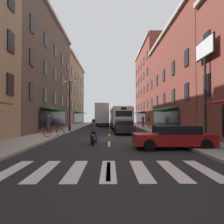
% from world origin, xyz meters
% --- Properties ---
extents(ground_plane, '(34.80, 80.00, 0.10)m').
position_xyz_m(ground_plane, '(0.00, 0.00, -0.05)').
color(ground_plane, black).
extents(lane_centre_dashes, '(0.14, 73.90, 0.01)m').
position_xyz_m(lane_centre_dashes, '(0.00, -0.25, 0.00)').
color(lane_centre_dashes, '#DBCC4C').
rests_on(lane_centre_dashes, ground).
extents(crosswalk_near, '(7.10, 2.80, 0.01)m').
position_xyz_m(crosswalk_near, '(0.00, -10.00, 0.00)').
color(crosswalk_near, silver).
rests_on(crosswalk_near, ground).
extents(sidewalk_left, '(3.00, 80.00, 0.14)m').
position_xyz_m(sidewalk_left, '(-5.90, 0.00, 0.07)').
color(sidewalk_left, '#A39E93').
rests_on(sidewalk_left, ground).
extents(sidewalk_right, '(3.00, 80.00, 0.14)m').
position_xyz_m(sidewalk_right, '(5.90, 0.00, 0.07)').
color(sidewalk_right, '#A39E93').
rests_on(sidewalk_right, ground).
extents(storefront_row_right, '(9.44, 79.90, 17.97)m').
position_xyz_m(storefront_row_right, '(11.38, 3.97, 7.05)').
color(storefront_row_right, brown).
rests_on(storefront_row_right, ground).
extents(billboard_sign, '(0.40, 2.76, 7.39)m').
position_xyz_m(billboard_sign, '(7.05, -2.32, 5.72)').
color(billboard_sign, black).
rests_on(billboard_sign, sidewalk_right).
extents(transit_bus, '(2.93, 12.56, 3.15)m').
position_xyz_m(transit_bus, '(1.57, 13.93, 1.66)').
color(transit_bus, silver).
rests_on(transit_bus, ground).
extents(box_truck, '(2.70, 7.32, 4.12)m').
position_xyz_m(box_truck, '(-1.43, 19.74, 2.08)').
color(box_truck, black).
rests_on(box_truck, ground).
extents(sedan_near, '(4.44, 1.92, 1.31)m').
position_xyz_m(sedan_near, '(3.67, -5.52, 0.67)').
color(sedan_near, maroon).
rests_on(sedan_near, ground).
extents(sedan_mid, '(2.06, 4.71, 1.37)m').
position_xyz_m(sedan_mid, '(-1.71, 29.41, 0.71)').
color(sedan_mid, black).
rests_on(sedan_mid, ground).
extents(sedan_far, '(2.05, 4.45, 1.37)m').
position_xyz_m(sedan_far, '(1.49, 3.99, 0.71)').
color(sedan_far, black).
rests_on(sedan_far, ground).
extents(motorcycle_rider, '(0.62, 2.07, 1.66)m').
position_xyz_m(motorcycle_rider, '(-1.04, -3.43, 0.71)').
color(motorcycle_rider, black).
rests_on(motorcycle_rider, ground).
extents(bicycle_near, '(1.69, 0.53, 0.91)m').
position_xyz_m(bicycle_near, '(-4.61, -0.15, 0.50)').
color(bicycle_near, black).
rests_on(bicycle_near, sidewalk_left).
extents(pedestrian_near, '(0.38, 0.52, 1.84)m').
position_xyz_m(pedestrian_near, '(-6.10, 3.09, 1.12)').
color(pedestrian_near, maroon).
rests_on(pedestrian_near, sidewalk_left).
extents(pedestrian_mid, '(0.36, 0.36, 1.77)m').
position_xyz_m(pedestrian_mid, '(5.29, 14.76, 1.06)').
color(pedestrian_mid, maroon).
rests_on(pedestrian_mid, sidewalk_right).
extents(pedestrian_far, '(0.36, 0.36, 1.81)m').
position_xyz_m(pedestrian_far, '(5.94, 13.52, 1.08)').
color(pedestrian_far, '#B29947').
rests_on(pedestrian_far, sidewalk_right).
extents(street_lamp_twin, '(1.42, 0.32, 5.91)m').
position_xyz_m(street_lamp_twin, '(-4.68, 6.62, 3.40)').
color(street_lamp_twin, black).
rests_on(street_lamp_twin, sidewalk_left).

